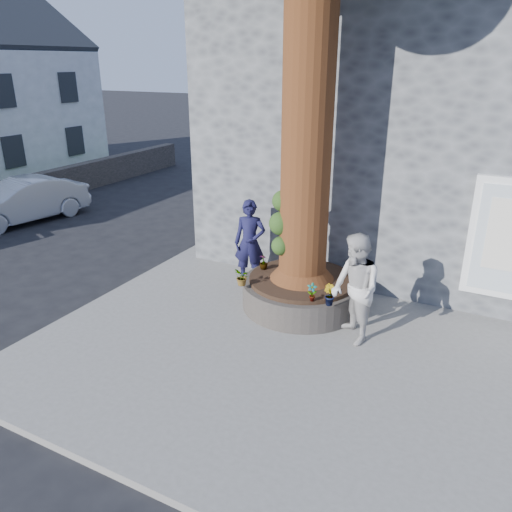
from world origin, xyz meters
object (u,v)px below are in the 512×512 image
at_px(man, 250,243).
at_px(car_silver, 22,201).
at_px(woman, 355,289).
at_px(planter, 301,292).

relative_size(man, car_silver, 0.47).
distance_m(woman, car_silver, 11.36).
xyz_separation_m(woman, car_silver, (-11.12, 2.29, -0.42)).
distance_m(planter, woman, 1.64).
height_order(man, car_silver, man).
bearing_deg(man, woman, -41.86).
bearing_deg(man, car_silver, 156.98).
distance_m(man, woman, 2.98).
relative_size(planter, woman, 1.20).
relative_size(woman, car_silver, 0.48).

